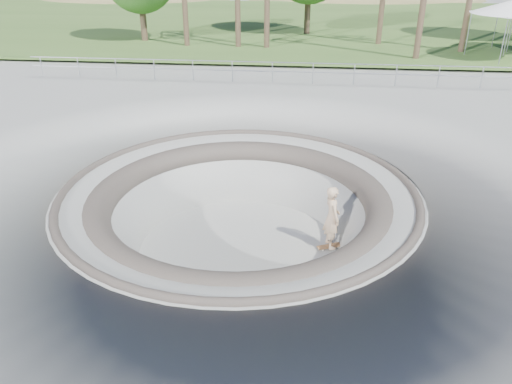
# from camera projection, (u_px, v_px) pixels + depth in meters

# --- Properties ---
(ground) EXTENTS (180.00, 180.00, 0.00)m
(ground) POSITION_uv_depth(u_px,v_px,m) (239.00, 191.00, 14.26)
(ground) COLOR gray
(ground) RESTS_ON ground
(skate_bowl) EXTENTS (14.00, 14.00, 4.10)m
(skate_bowl) POSITION_uv_depth(u_px,v_px,m) (240.00, 245.00, 15.07)
(skate_bowl) COLOR gray
(skate_bowl) RESTS_ON ground
(grass_strip) EXTENTS (180.00, 36.00, 0.12)m
(grass_strip) POSITION_uv_depth(u_px,v_px,m) (292.00, 22.00, 44.47)
(grass_strip) COLOR #3C5D25
(grass_strip) RESTS_ON ground
(distant_hills) EXTENTS (103.20, 45.00, 28.60)m
(distant_hills) POSITION_uv_depth(u_px,v_px,m) (325.00, 55.00, 67.96)
(distant_hills) COLOR brown
(distant_hills) RESTS_ON ground
(safety_railing) EXTENTS (25.00, 0.06, 1.03)m
(safety_railing) POSITION_uv_depth(u_px,v_px,m) (272.00, 72.00, 24.65)
(safety_railing) COLOR #96999F
(safety_railing) RESTS_ON ground
(skateboard) EXTENTS (0.80, 0.51, 0.08)m
(skateboard) POSITION_uv_depth(u_px,v_px,m) (330.00, 246.00, 15.01)
(skateboard) COLOR brown
(skateboard) RESTS_ON ground
(skater) EXTENTS (0.68, 0.83, 1.96)m
(skater) POSITION_uv_depth(u_px,v_px,m) (332.00, 217.00, 14.57)
(skater) COLOR #D9B38C
(skater) RESTS_ON skateboard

